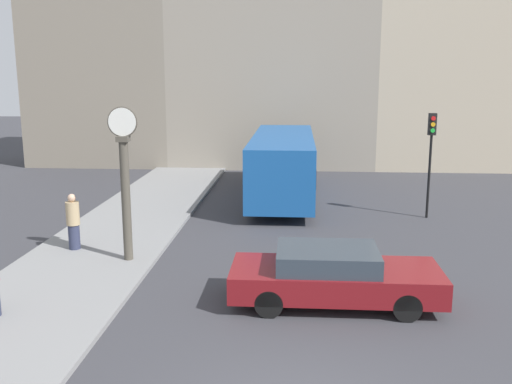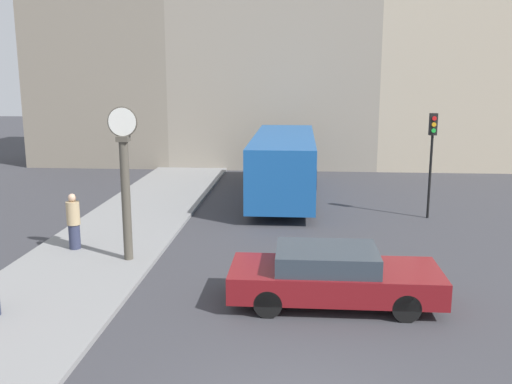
% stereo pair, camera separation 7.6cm
% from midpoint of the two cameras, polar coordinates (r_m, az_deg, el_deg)
% --- Properties ---
extents(sidewalk_corner, '(3.74, 24.62, 0.12)m').
position_cam_midpoint_polar(sidewalk_corner, '(19.29, -13.25, -3.62)').
color(sidewalk_corner, gray).
rests_on(sidewalk_corner, ground_plane).
extents(building_row, '(29.96, 5.00, 18.95)m').
position_cam_midpoint_polar(building_row, '(32.57, 2.64, 17.12)').
color(building_row, gray).
rests_on(building_row, ground_plane).
extents(sedan_car, '(4.64, 1.88, 1.28)m').
position_cam_midpoint_polar(sedan_car, '(12.94, 7.58, -8.27)').
color(sedan_car, maroon).
rests_on(sedan_car, ground_plane).
extents(bus_distant, '(2.45, 9.50, 2.60)m').
position_cam_midpoint_polar(bus_distant, '(23.55, 2.61, 3.01)').
color(bus_distant, '#195199').
rests_on(bus_distant, ground_plane).
extents(traffic_light_far, '(0.26, 0.24, 3.73)m').
position_cam_midpoint_polar(traffic_light_far, '(20.90, 17.01, 4.66)').
color(traffic_light_far, black).
rests_on(traffic_light_far, ground_plane).
extents(street_clock, '(0.79, 0.31, 4.12)m').
position_cam_midpoint_polar(street_clock, '(15.48, -13.09, 1.02)').
color(street_clock, '#4C473D').
rests_on(street_clock, sidewalk_corner).
extents(pedestrian_tan_coat, '(0.38, 0.38, 1.62)m').
position_cam_midpoint_polar(pedestrian_tan_coat, '(17.12, -17.93, -2.86)').
color(pedestrian_tan_coat, '#2D334C').
rests_on(pedestrian_tan_coat, sidewalk_corner).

